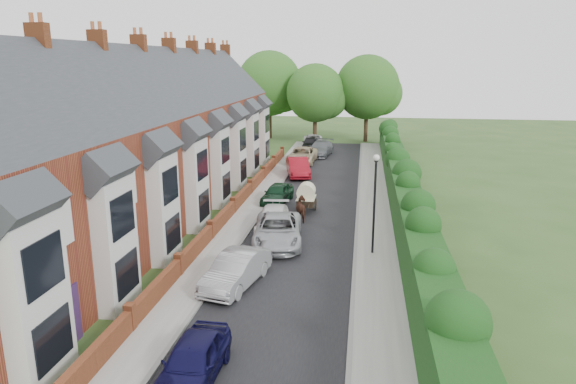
# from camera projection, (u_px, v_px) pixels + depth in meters

# --- Properties ---
(ground) EXTENTS (140.00, 140.00, 0.00)m
(ground) POSITION_uv_depth(u_px,v_px,m) (295.00, 283.00, 22.66)
(ground) COLOR #2D4C1E
(ground) RESTS_ON ground
(road) EXTENTS (6.00, 58.00, 0.02)m
(road) POSITION_uv_depth(u_px,v_px,m) (310.00, 212.00, 33.27)
(road) COLOR black
(road) RESTS_ON ground
(pavement_hedge_side) EXTENTS (2.20, 58.00, 0.12)m
(pavement_hedge_side) POSITION_uv_depth(u_px,v_px,m) (374.00, 214.00, 32.68)
(pavement_hedge_side) COLOR gray
(pavement_hedge_side) RESTS_ON ground
(pavement_house_side) EXTENTS (1.70, 58.00, 0.12)m
(pavement_house_side) POSITION_uv_depth(u_px,v_px,m) (252.00, 209.00, 33.80)
(pavement_house_side) COLOR gray
(pavement_house_side) RESTS_ON ground
(kerb_hedge_side) EXTENTS (0.18, 58.00, 0.13)m
(kerb_hedge_side) POSITION_uv_depth(u_px,v_px,m) (358.00, 213.00, 32.82)
(kerb_hedge_side) COLOR gray
(kerb_hedge_side) RESTS_ON ground
(kerb_house_side) EXTENTS (0.18, 58.00, 0.13)m
(kerb_house_side) POSITION_uv_depth(u_px,v_px,m) (264.00, 209.00, 33.69)
(kerb_house_side) COLOR gray
(kerb_house_side) RESTS_ON ground
(hedge) EXTENTS (2.10, 58.00, 2.85)m
(hedge) POSITION_uv_depth(u_px,v_px,m) (404.00, 192.00, 32.04)
(hedge) COLOR #133812
(hedge) RESTS_ON ground
(terrace_row) EXTENTS (9.05, 40.50, 11.50)m
(terrace_row) POSITION_uv_depth(u_px,v_px,m) (147.00, 143.00, 32.65)
(terrace_row) COLOR brown
(terrace_row) RESTS_ON ground
(garden_wall_row) EXTENTS (0.35, 40.35, 1.10)m
(garden_wall_row) POSITION_uv_depth(u_px,v_px,m) (233.00, 207.00, 32.89)
(garden_wall_row) COLOR brown
(garden_wall_row) RESTS_ON ground
(lamppost) EXTENTS (0.32, 0.32, 5.16)m
(lamppost) POSITION_uv_depth(u_px,v_px,m) (375.00, 192.00, 25.19)
(lamppost) COLOR black
(lamppost) RESTS_ON ground
(tree_far_left) EXTENTS (7.14, 6.80, 9.29)m
(tree_far_left) POSITION_uv_depth(u_px,v_px,m) (318.00, 95.00, 60.02)
(tree_far_left) COLOR #332316
(tree_far_left) RESTS_ON ground
(tree_far_right) EXTENTS (7.98, 7.60, 10.31)m
(tree_far_right) POSITION_uv_depth(u_px,v_px,m) (371.00, 89.00, 60.93)
(tree_far_right) COLOR #332316
(tree_far_right) RESTS_ON ground
(tree_far_back) EXTENTS (8.40, 8.00, 10.82)m
(tree_far_back) POSITION_uv_depth(u_px,v_px,m) (273.00, 85.00, 63.51)
(tree_far_back) COLOR #332316
(tree_far_back) RESTS_ON ground
(car_navy) EXTENTS (1.68, 4.05, 1.37)m
(car_navy) POSITION_uv_depth(u_px,v_px,m) (193.00, 361.00, 15.60)
(car_navy) COLOR #0D0B34
(car_navy) RESTS_ON ground
(car_silver_a) EXTENTS (2.46, 4.66, 1.46)m
(car_silver_a) POSITION_uv_depth(u_px,v_px,m) (236.00, 270.00, 22.26)
(car_silver_a) COLOR #9C9CA0
(car_silver_a) RESTS_ON ground
(car_silver_b) EXTENTS (3.18, 5.72, 1.51)m
(car_silver_b) POSITION_uv_depth(u_px,v_px,m) (278.00, 230.00, 27.41)
(car_silver_b) COLOR #A6A8AD
(car_silver_b) RESTS_ON ground
(car_white) EXTENTS (2.25, 4.72, 1.33)m
(car_white) POSITION_uv_depth(u_px,v_px,m) (273.00, 220.00, 29.52)
(car_white) COLOR white
(car_white) RESTS_ON ground
(car_green) EXTENTS (2.10, 4.09, 1.33)m
(car_green) POSITION_uv_depth(u_px,v_px,m) (277.00, 193.00, 35.42)
(car_green) COLOR black
(car_green) RESTS_ON ground
(car_red) EXTENTS (2.71, 5.07, 1.59)m
(car_red) POSITION_uv_depth(u_px,v_px,m) (298.00, 167.00, 43.50)
(car_red) COLOR maroon
(car_red) RESTS_ON ground
(car_beige) EXTENTS (2.73, 5.47, 1.49)m
(car_beige) POSITION_uv_depth(u_px,v_px,m) (302.00, 155.00, 49.16)
(car_beige) COLOR beige
(car_beige) RESTS_ON ground
(car_grey) EXTENTS (2.72, 5.37, 1.50)m
(car_grey) POSITION_uv_depth(u_px,v_px,m) (320.00, 149.00, 52.94)
(car_grey) COLOR slate
(car_grey) RESTS_ON ground
(car_black) EXTENTS (1.74, 4.26, 1.45)m
(car_black) POSITION_uv_depth(u_px,v_px,m) (311.00, 143.00, 56.59)
(car_black) COLOR black
(car_black) RESTS_ON ground
(horse) EXTENTS (1.39, 1.89, 1.45)m
(horse) POSITION_uv_depth(u_px,v_px,m) (303.00, 209.00, 31.40)
(horse) COLOR #452419
(horse) RESTS_ON ground
(horse_cart) EXTENTS (1.22, 2.69, 1.94)m
(horse_cart) POSITION_uv_depth(u_px,v_px,m) (306.00, 196.00, 33.08)
(horse_cart) COLOR black
(horse_cart) RESTS_ON ground
(car_extra_far) EXTENTS (2.87, 5.08, 1.34)m
(car_extra_far) POSITION_uv_depth(u_px,v_px,m) (313.00, 141.00, 58.53)
(car_extra_far) COLOR silver
(car_extra_far) RESTS_ON ground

